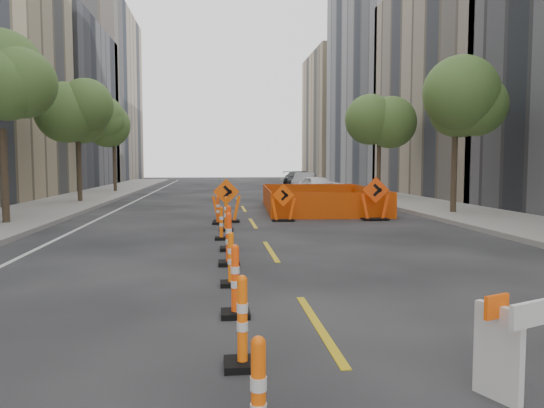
{
  "coord_description": "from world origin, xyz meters",
  "views": [
    {
      "loc": [
        -1.36,
        -8.76,
        2.17
      ],
      "look_at": [
        0.12,
        4.8,
        1.1
      ],
      "focal_mm": 35.0,
      "sensor_mm": 36.0,
      "label": 1
    }
  ],
  "objects": [
    {
      "name": "bld_right_d",
      "position": [
        17.0,
        40.2,
        10.0
      ],
      "size": [
        12.0,
        18.0,
        20.0
      ],
      "primitive_type": "cube",
      "color": "gray",
      "rests_on": "ground"
    },
    {
      "name": "tree_l_c",
      "position": [
        -8.4,
        20.0,
        4.53
      ],
      "size": [
        2.8,
        2.8,
        5.95
      ],
      "color": "#382B1E",
      "rests_on": "ground"
    },
    {
      "name": "parked_car_far",
      "position": [
        5.87,
        35.56,
        0.72
      ],
      "size": [
        2.65,
        5.21,
        1.45
      ],
      "primitive_type": "imported",
      "rotation": [
        0.0,
        0.0,
        0.13
      ],
      "color": "black",
      "rests_on": "ground"
    },
    {
      "name": "channelizer_7",
      "position": [
        -0.99,
        7.99,
        0.55
      ],
      "size": [
        0.44,
        0.44,
        1.11
      ],
      "primitive_type": null,
      "color": "#E35509",
      "rests_on": "ground"
    },
    {
      "name": "sidewalk_left",
      "position": [
        -9.0,
        12.0,
        0.07
      ],
      "size": [
        4.0,
        90.0,
        0.15
      ],
      "primitive_type": "cube",
      "color": "gray",
      "rests_on": "ground"
    },
    {
      "name": "channelizer_3",
      "position": [
        -1.08,
        0.46,
        0.48
      ],
      "size": [
        0.38,
        0.38,
        0.96
      ],
      "primitive_type": null,
      "color": "orange",
      "rests_on": "ground"
    },
    {
      "name": "safety_fence",
      "position": [
        3.43,
        15.14,
        0.51
      ],
      "size": [
        5.26,
        8.44,
        1.02
      ],
      "primitive_type": null,
      "rotation": [
        0.0,
        0.0,
        -0.06
      ],
      "color": "orange",
      "rests_on": "ground"
    },
    {
      "name": "bld_right_c",
      "position": [
        17.0,
        23.8,
        7.0
      ],
      "size": [
        12.0,
        16.0,
        14.0
      ],
      "primitive_type": "cube",
      "color": "gray",
      "rests_on": "ground"
    },
    {
      "name": "channelizer_2",
      "position": [
        -1.08,
        -1.42,
        0.51
      ],
      "size": [
        0.41,
        0.41,
        1.03
      ],
      "primitive_type": null,
      "color": "#FF490A",
      "rests_on": "ground"
    },
    {
      "name": "tree_l_b",
      "position": [
        -8.4,
        10.0,
        4.53
      ],
      "size": [
        2.8,
        2.8,
        5.95
      ],
      "color": "#382B1E",
      "rests_on": "ground"
    },
    {
      "name": "ground_plane",
      "position": [
        0.0,
        0.0,
        0.0
      ],
      "size": [
        140.0,
        140.0,
        0.0
      ],
      "primitive_type": "plane",
      "color": "black"
    },
    {
      "name": "sidewalk_right",
      "position": [
        9.0,
        12.0,
        0.07
      ],
      "size": [
        4.0,
        90.0,
        0.15
      ],
      "primitive_type": "cube",
      "color": "gray",
      "rests_on": "ground"
    },
    {
      "name": "parked_car_near",
      "position": [
        5.05,
        23.85,
        0.68
      ],
      "size": [
        2.17,
        4.2,
        1.37
      ],
      "primitive_type": "imported",
      "rotation": [
        0.0,
        0.0,
        0.14
      ],
      "color": "white",
      "rests_on": "ground"
    },
    {
      "name": "tree_r_c",
      "position": [
        8.4,
        22.0,
        4.53
      ],
      "size": [
        2.8,
        2.8,
        5.95
      ],
      "color": "#382B1E",
      "rests_on": "ground"
    },
    {
      "name": "bld_left_d",
      "position": [
        -17.0,
        39.2,
        7.0
      ],
      "size": [
        12.0,
        16.0,
        14.0
      ],
      "primitive_type": "cube",
      "color": "#4C4C51",
      "rests_on": "ground"
    },
    {
      "name": "parked_car_mid",
      "position": [
        5.36,
        30.29,
        0.72
      ],
      "size": [
        2.63,
        4.6,
        1.43
      ],
      "primitive_type": "imported",
      "rotation": [
        0.0,
        0.0,
        -0.27
      ],
      "color": "gray",
      "rests_on": "ground"
    },
    {
      "name": "chevron_sign_right",
      "position": [
        4.65,
        10.52,
        0.82
      ],
      "size": [
        1.19,
        0.84,
        1.64
      ],
      "primitive_type": null,
      "rotation": [
        0.0,
        0.0,
        -0.18
      ],
      "color": "#DB3D09",
      "rests_on": "ground"
    },
    {
      "name": "channelizer_6",
      "position": [
        -1.17,
        6.11,
        0.47
      ],
      "size": [
        0.37,
        0.37,
        0.94
      ],
      "primitive_type": null,
      "color": "#E75609",
      "rests_on": "ground"
    },
    {
      "name": "channelizer_5",
      "position": [
        -1.01,
        4.22,
        0.56
      ],
      "size": [
        0.44,
        0.44,
        1.12
      ],
      "primitive_type": null,
      "color": "#FF410A",
      "rests_on": "ground"
    },
    {
      "name": "chevron_sign_left",
      "position": [
        -0.93,
        10.53,
        0.79
      ],
      "size": [
        1.08,
        0.67,
        1.59
      ],
      "primitive_type": null,
      "rotation": [
        0.0,
        0.0,
        0.03
      ],
      "color": "#E65209",
      "rests_on": "ground"
    },
    {
      "name": "channelizer_1",
      "position": [
        -1.08,
        -3.3,
        0.5
      ],
      "size": [
        0.39,
        0.39,
        1.0
      ],
      "primitive_type": null,
      "color": "#FD610A",
      "rests_on": "ground"
    },
    {
      "name": "channelizer_8",
      "position": [
        -1.24,
        9.87,
        0.5
      ],
      "size": [
        0.39,
        0.39,
        1.0
      ],
      "primitive_type": null,
      "color": "#D63E09",
      "rests_on": "ground"
    },
    {
      "name": "bld_right_e",
      "position": [
        17.0,
        58.6,
        8.0
      ],
      "size": [
        12.0,
        14.0,
        16.0
      ],
      "primitive_type": "cube",
      "color": "tan",
      "rests_on": "ground"
    },
    {
      "name": "tree_l_d",
      "position": [
        -8.4,
        30.0,
        4.53
      ],
      "size": [
        2.8,
        2.8,
        5.95
      ],
      "color": "#382B1E",
      "rests_on": "ground"
    },
    {
      "name": "bld_left_e",
      "position": [
        -17.0,
        55.6,
        10.0
      ],
      "size": [
        12.0,
        20.0,
        20.0
      ],
      "primitive_type": "cube",
      "color": "gray",
      "rests_on": "ground"
    },
    {
      "name": "chevron_sign_center",
      "position": [
        1.17,
        10.57,
        0.69
      ],
      "size": [
        1.06,
        0.85,
        1.38
      ],
      "primitive_type": null,
      "rotation": [
        0.0,
        0.0,
        -0.37
      ],
      "color": "#ED4C0A",
      "rests_on": "ground"
    },
    {
      "name": "channelizer_4",
      "position": [
        -1.06,
        2.34,
        0.56
      ],
      "size": [
        0.44,
        0.44,
        1.12
      ],
      "primitive_type": null,
      "color": "#FA400A",
      "rests_on": "ground"
    },
    {
      "name": "channelizer_0",
      "position": [
        -1.06,
        -5.19,
        0.49
      ],
      "size": [
        0.38,
        0.38,
        0.97
      ],
      "primitive_type": null,
      "color": "#EF570A",
      "rests_on": "ground"
    },
    {
      "name": "tree_r_b",
      "position": [
        8.4,
        12.0,
        4.53
      ],
      "size": [
        2.8,
        2.8,
        5.95
      ],
      "color": "#382B1E",
      "rests_on": "ground"
    }
  ]
}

